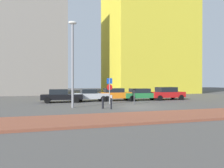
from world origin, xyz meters
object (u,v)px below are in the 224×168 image
at_px(traffic_bollard_near, 103,103).
at_px(parked_car_red, 167,93).
at_px(parked_car_black, 61,96).
at_px(parked_car_green, 142,94).
at_px(parking_sign_post, 110,88).
at_px(traffic_bollard_mid, 111,104).
at_px(parked_car_silver, 90,95).
at_px(parking_meter, 134,95).
at_px(parked_car_orange, 116,94).
at_px(traffic_bollard_far, 111,101).
at_px(street_lamp, 73,57).

bearing_deg(traffic_bollard_near, parked_car_red, 33.34).
xyz_separation_m(parked_car_red, traffic_bollard_near, (-9.81, -6.45, -0.35)).
relative_size(parked_car_black, parked_car_green, 0.95).
bearing_deg(parking_sign_post, parked_car_red, 20.66).
bearing_deg(parked_car_black, traffic_bollard_mid, -62.83).
bearing_deg(traffic_bollard_mid, parked_car_silver, 93.20).
bearing_deg(parking_meter, parked_car_black, 148.98).
relative_size(parked_car_red, parking_meter, 3.20).
height_order(parked_car_orange, parked_car_red, parked_car_red).
relative_size(parking_meter, traffic_bollard_mid, 1.60).
bearing_deg(parking_sign_post, parked_car_black, 144.79).
xyz_separation_m(parked_car_silver, traffic_bollard_mid, (0.42, -7.55, -0.29)).
distance_m(parking_sign_post, traffic_bollard_far, 2.09).
bearing_deg(parked_car_orange, traffic_bollard_mid, -110.07).
xyz_separation_m(parked_car_orange, parking_meter, (0.49, -4.51, 0.13)).
height_order(parked_car_red, traffic_bollard_mid, parked_car_red).
bearing_deg(street_lamp, parking_sign_post, 27.91).
distance_m(parked_car_red, traffic_bollard_far, 9.88).
relative_size(parked_car_silver, street_lamp, 0.54).
height_order(parked_car_black, parking_sign_post, parking_sign_post).
bearing_deg(parked_car_black, traffic_bollard_near, -64.79).
distance_m(parked_car_green, traffic_bollard_mid, 9.26).
distance_m(parked_car_orange, traffic_bollard_far, 5.74).
xyz_separation_m(parked_car_red, street_lamp, (-12.17, -5.18, 3.54)).
xyz_separation_m(parked_car_silver, street_lamp, (-2.51, -5.71, 3.63)).
xyz_separation_m(parked_car_green, parking_sign_post, (-4.95, -3.26, 0.90)).
bearing_deg(parking_sign_post, street_lamp, -152.09).
bearing_deg(parked_car_black, parked_car_red, -0.49).
distance_m(parked_car_orange, traffic_bollard_mid, 7.99).
bearing_deg(street_lamp, parked_car_black, 97.81).
height_order(parked_car_silver, parked_car_green, parked_car_green).
bearing_deg(parked_car_silver, traffic_bollard_mid, -86.80).
bearing_deg(parked_car_black, parked_car_silver, 7.43).
relative_size(parked_car_silver, traffic_bollard_near, 4.26).
xyz_separation_m(parking_sign_post, parking_meter, (2.29, -0.90, -0.73)).
distance_m(parked_car_black, parking_sign_post, 5.70).
relative_size(street_lamp, traffic_bollard_near, 7.91).
distance_m(parked_car_orange, traffic_bollard_near, 7.69).
bearing_deg(parked_car_orange, parking_sign_post, -116.56).
bearing_deg(parked_car_silver, parking_meter, -51.34).
distance_m(parked_car_green, traffic_bollard_near, 9.22).
relative_size(parked_car_red, traffic_bollard_far, 4.46).
bearing_deg(parked_car_red, parking_meter, -146.14).
relative_size(parked_car_green, parking_sign_post, 1.78).
height_order(parked_car_red, traffic_bollard_far, parked_car_red).
bearing_deg(traffic_bollard_far, parked_car_silver, 101.09).
bearing_deg(traffic_bollard_mid, traffic_bollard_far, 73.65).
bearing_deg(traffic_bollard_mid, parked_car_green, 50.53).
relative_size(parked_car_black, street_lamp, 0.60).
relative_size(street_lamp, traffic_bollard_mid, 8.44).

